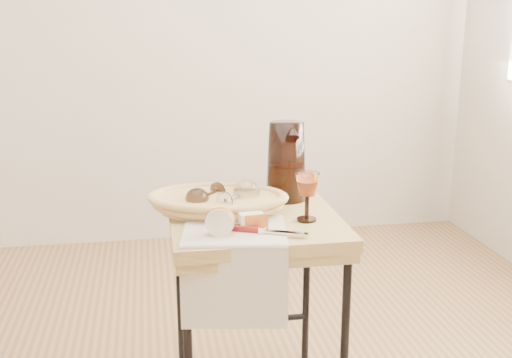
{
  "coord_description": "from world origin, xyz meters",
  "views": [
    {
      "loc": [
        0.03,
        -1.51,
        1.21
      ],
      "look_at": [
        0.33,
        0.18,
        0.75
      ],
      "focal_mm": 43.66,
      "sensor_mm": 36.0,
      "label": 1
    }
  ],
  "objects": [
    {
      "name": "wine_goblet",
      "position": [
        0.47,
        0.14,
        0.7
      ],
      "size": [
        0.08,
        0.08,
        0.15
      ],
      "primitive_type": null,
      "rotation": [
        0.0,
        0.0,
        -0.13
      ],
      "color": "white",
      "rests_on": "side_table"
    },
    {
      "name": "bread_basket",
      "position": [
        0.23,
        0.27,
        0.66
      ],
      "size": [
        0.42,
        0.33,
        0.05
      ],
      "primitive_type": null,
      "rotation": [
        0.0,
        0.0,
        -0.22
      ],
      "color": "#C59245",
      "rests_on": "side_table"
    },
    {
      "name": "table_knife",
      "position": [
        0.33,
        0.04,
        0.65
      ],
      "size": [
        0.21,
        0.11,
        0.02
      ],
      "primitive_type": null,
      "rotation": [
        0.0,
        0.0,
        -0.41
      ],
      "color": "silver",
      "rests_on": "tea_towel"
    },
    {
      "name": "tea_towel",
      "position": [
        0.25,
        0.08,
        0.63
      ],
      "size": [
        0.32,
        0.29,
        0.01
      ],
      "primitive_type": "cube",
      "rotation": [
        0.0,
        0.0,
        -0.16
      ],
      "color": "beige",
      "rests_on": "side_table"
    },
    {
      "name": "goblet_lying_a",
      "position": [
        0.19,
        0.28,
        0.68
      ],
      "size": [
        0.13,
        0.13,
        0.07
      ],
      "primitive_type": null,
      "rotation": [
        0.0,
        0.0,
        3.98
      ],
      "color": "brown",
      "rests_on": "bread_basket"
    },
    {
      "name": "goblet_lying_b",
      "position": [
        0.28,
        0.24,
        0.68
      ],
      "size": [
        0.15,
        0.15,
        0.08
      ],
      "primitive_type": null,
      "rotation": [
        0.0,
        0.0,
        0.77
      ],
      "color": "white",
      "rests_on": "bread_basket"
    },
    {
      "name": "apple_half",
      "position": [
        0.21,
        0.05,
        0.68
      ],
      "size": [
        0.09,
        0.06,
        0.08
      ],
      "primitive_type": "ellipsoid",
      "rotation": [
        0.0,
        0.0,
        -0.26
      ],
      "color": "red",
      "rests_on": "tea_towel"
    },
    {
      "name": "side_table",
      "position": [
        0.33,
        0.2,
        0.32
      ],
      "size": [
        0.5,
        0.5,
        0.63
      ],
      "primitive_type": null,
      "rotation": [
        0.0,
        0.0,
        -0.01
      ],
      "color": "brown",
      "rests_on": "floor"
    },
    {
      "name": "pitcher",
      "position": [
        0.46,
        0.36,
        0.76
      ],
      "size": [
        0.2,
        0.27,
        0.29
      ],
      "primitive_type": null,
      "rotation": [
        0.0,
        0.0,
        -0.11
      ],
      "color": "black",
      "rests_on": "side_table"
    },
    {
      "name": "apple_wedge",
      "position": [
        0.3,
        0.08,
        0.66
      ],
      "size": [
        0.07,
        0.04,
        0.04
      ],
      "primitive_type": "cube",
      "rotation": [
        0.0,
        0.0,
        0.08
      ],
      "color": "#F3E9C9",
      "rests_on": "tea_towel"
    }
  ]
}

